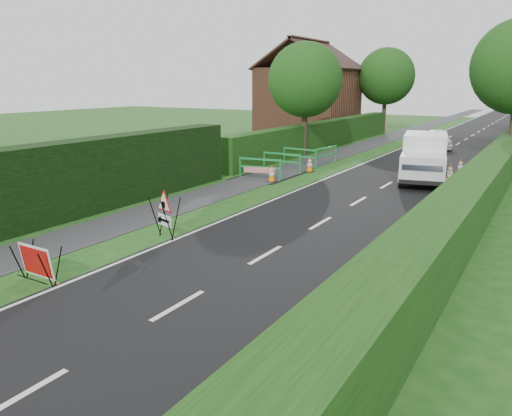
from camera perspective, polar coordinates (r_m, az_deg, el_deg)
The scene contains 24 objects.
ground at distance 13.58m, azimuth -10.28°, elevation -4.77°, with size 120.00×120.00×0.00m, color #174814.
road_surface at distance 45.21m, azimuth 23.35°, elevation 7.52°, with size 6.00×90.00×0.02m, color black.
footpath at distance 46.27m, azimuth 16.56°, elevation 8.22°, with size 2.00×90.00×0.02m, color #2D2D30.
hedge_west_near at distance 17.18m, azimuth -22.96°, elevation -1.66°, with size 1.10×18.00×2.50m, color black.
hedge_west_far at distance 34.65m, azimuth 7.74°, elevation 6.84°, with size 1.00×24.00×1.80m, color #14380F.
hedge_east at distance 26.03m, azimuth 26.01°, elevation 3.11°, with size 1.20×50.00×1.50m, color #14380F.
house_west at distance 43.75m, azimuth 6.00°, elevation 12.20°, with size 7.50×7.40×7.88m.
tree_nw at distance 30.57m, azimuth 5.65°, elevation 14.36°, with size 4.40×4.40×6.70m.
tree_fw at distance 45.53m, azimuth 14.66°, elevation 14.34°, with size 4.80×4.80×7.24m.
red_rect_sign at distance 12.08m, azimuth -23.82°, elevation -5.68°, with size 1.05×0.63×0.88m.
triangle_sign at distance 14.37m, azimuth -10.51°, elevation -0.23°, with size 1.03×1.03×1.20m.
works_van at distance 23.49m, azimuth 18.64°, elevation 5.52°, with size 2.68×4.87×2.10m.
traffic_cone_0 at distance 22.37m, azimuth 21.18°, elevation 3.02°, with size 0.38×0.38×0.79m.
traffic_cone_1 at distance 24.21m, azimuth 21.29°, elevation 3.79°, with size 0.38×0.38×0.79m.
traffic_cone_2 at distance 26.10m, azimuth 22.33°, elevation 4.39°, with size 0.38×0.38×0.79m.
traffic_cone_3 at distance 22.42m, azimuth 1.81°, elevation 4.00°, with size 0.38×0.38×0.79m.
traffic_cone_4 at distance 25.07m, azimuth 6.16°, elevation 5.01°, with size 0.38×0.38×0.79m.
ped_barrier_0 at distance 23.04m, azimuth 0.45°, elevation 4.88°, with size 2.09×0.65×1.00m.
ped_barrier_1 at distance 24.85m, azimuth 2.97°, elevation 5.55°, with size 2.07×0.41×1.00m.
ped_barrier_2 at distance 26.63m, azimuth 5.03°, elevation 6.09°, with size 2.09×0.58×1.00m.
ped_barrier_3 at distance 27.28m, azimuth 8.03°, elevation 6.20°, with size 0.65×2.09×1.00m.
redwhite_plank at distance 22.97m, azimuth 0.40°, elevation 3.25°, with size 1.50×0.04×0.25m, color red.
litter_can at distance 11.99m, azimuth -21.82°, elevation -8.20°, with size 0.07×0.07×0.12m, color #BF7F4C.
hatchback_car at distance 36.12m, azimuth 20.09°, elevation 7.46°, with size 1.55×3.85×1.31m, color white.
Camera 1 is at (8.58, -9.58, 4.36)m, focal length 35.00 mm.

